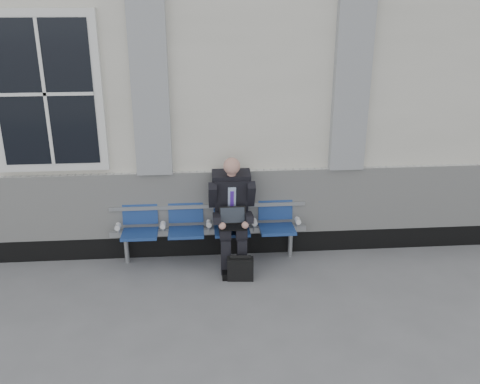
{
  "coord_description": "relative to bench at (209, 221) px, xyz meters",
  "views": [
    {
      "loc": [
        2.16,
        -5.15,
        3.44
      ],
      "look_at": [
        2.65,
        0.9,
        1.12
      ],
      "focal_mm": 40.0,
      "sensor_mm": 36.0,
      "label": 1
    }
  ],
  "objects": [
    {
      "name": "ground",
      "position": [
        -2.27,
        -1.32,
        -0.55
      ],
      "size": [
        70.0,
        70.0,
        0.0
      ],
      "primitive_type": "plane",
      "color": "slate",
      "rests_on": "ground"
    },
    {
      "name": "station_building",
      "position": [
        -2.29,
        2.15,
        1.67
      ],
      "size": [
        14.4,
        4.4,
        4.49
      ],
      "color": "silver",
      "rests_on": "ground"
    },
    {
      "name": "bench",
      "position": [
        0.0,
        0.0,
        0.0
      ],
      "size": [
        2.6,
        0.47,
        0.91
      ],
      "color": "#9EA0A3",
      "rests_on": "ground"
    },
    {
      "name": "businessman",
      "position": [
        0.3,
        -0.14,
        0.24
      ],
      "size": [
        0.59,
        0.8,
        1.47
      ],
      "color": "black",
      "rests_on": "ground"
    },
    {
      "name": "briefcase",
      "position": [
        0.37,
        -0.59,
        -0.4
      ],
      "size": [
        0.34,
        0.17,
        0.34
      ],
      "color": "black",
      "rests_on": "ground"
    }
  ]
}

